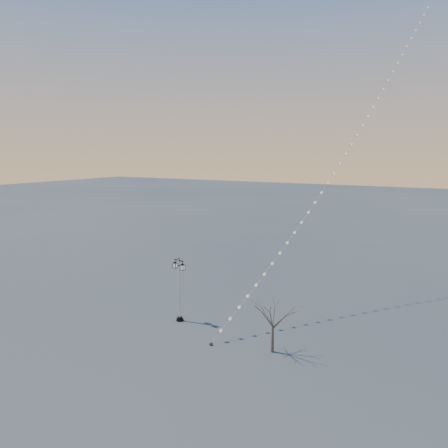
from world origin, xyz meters
The scene contains 4 objects.
ground centered at (0.00, 0.00, 0.00)m, with size 300.00×300.00×0.00m, color #474947.
street_lamp centered at (-2.45, 1.59, 2.85)m, with size 1.29×0.63×5.15m.
bare_tree centered at (6.03, 0.34, 2.43)m, with size 2.11×2.11×3.50m.
kite_train centered at (6.74, 14.36, 14.55)m, with size 10.20×31.04×29.32m.
Camera 1 is at (15.87, -23.79, 13.22)m, focal length 33.10 mm.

